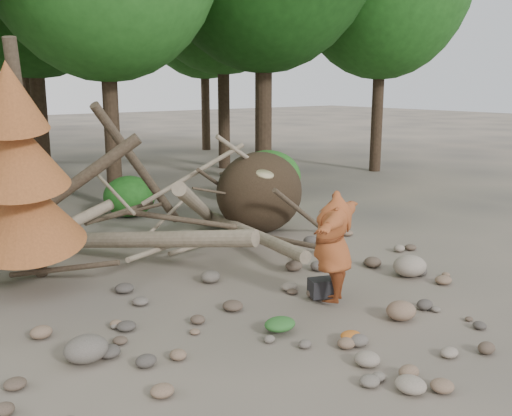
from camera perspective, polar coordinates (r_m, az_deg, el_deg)
ground at (r=9.31m, az=3.88°, el=-10.35°), size 120.00×120.00×0.00m
deadfall_pile at (r=13.42m, az=-1.44°, el=1.06°), size 8.55×5.24×3.30m
dead_conifer at (r=10.25m, az=-22.41°, el=3.15°), size 2.06×2.16×4.35m
bush_mid at (r=15.94m, az=-12.55°, el=1.14°), size 1.40×1.40×1.12m
bush_right at (r=17.39m, az=1.21°, el=3.18°), size 2.00×2.00×1.60m
frisbee_thrower at (r=9.32m, az=7.71°, el=-3.84°), size 2.39×1.72×2.23m
backpack at (r=9.81m, az=6.69°, el=-8.22°), size 0.53×0.44×0.30m
cloth_green at (r=8.54m, az=2.40°, el=-11.83°), size 0.49×0.40×0.18m
cloth_orange at (r=8.37m, az=9.44°, el=-12.78°), size 0.32×0.26×0.11m
boulder_front_right at (r=9.24m, az=14.31°, el=-9.92°), size 0.48×0.44×0.29m
boulder_mid_right at (r=11.25m, az=15.13°, el=-5.61°), size 0.66×0.60×0.40m
boulder_mid_left at (r=8.04m, az=-16.63°, el=-13.35°), size 0.59×0.53×0.35m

